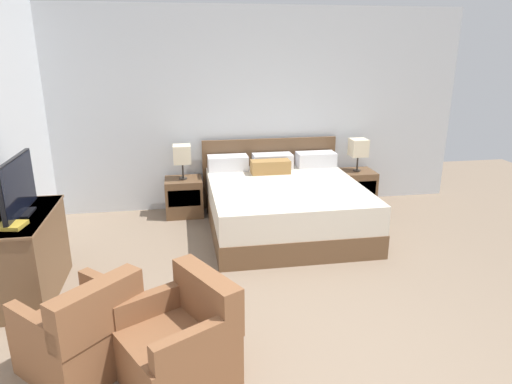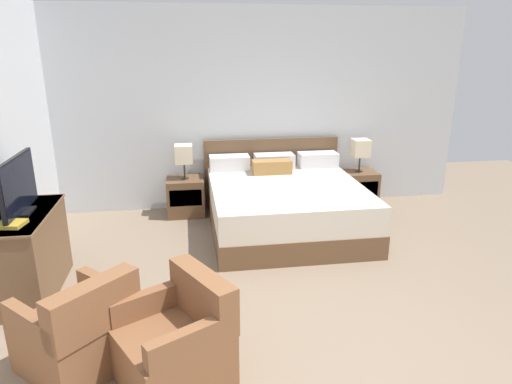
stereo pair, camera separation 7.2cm
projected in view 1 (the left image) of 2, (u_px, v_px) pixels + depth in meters
ground_plane at (319, 382)px, 3.23m from camera, size 11.54×11.54×0.00m
wall_back at (242, 110)px, 6.44m from camera, size 6.42×0.06×2.80m
bed at (284, 204)px, 5.85m from camera, size 1.96×2.06×1.00m
nightstand_left at (184, 197)px, 6.36m from camera, size 0.51×0.45×0.52m
nightstand_right at (356, 188)px, 6.76m from camera, size 0.51×0.45×0.52m
table_lamp_left at (182, 155)px, 6.17m from camera, size 0.24×0.24×0.47m
table_lamp_right at (358, 148)px, 6.57m from camera, size 0.24×0.24×0.47m
dresser at (28, 254)px, 4.26m from camera, size 0.49×1.12×0.81m
tv at (18, 188)px, 4.08m from camera, size 0.18×0.83×0.52m
book_red_cover at (11, 225)px, 3.85m from camera, size 0.25×0.23×0.03m
armchair_by_window at (82, 335)px, 3.29m from camera, size 0.97×0.97×0.76m
armchair_companion at (181, 344)px, 3.19m from camera, size 0.93×0.93×0.76m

